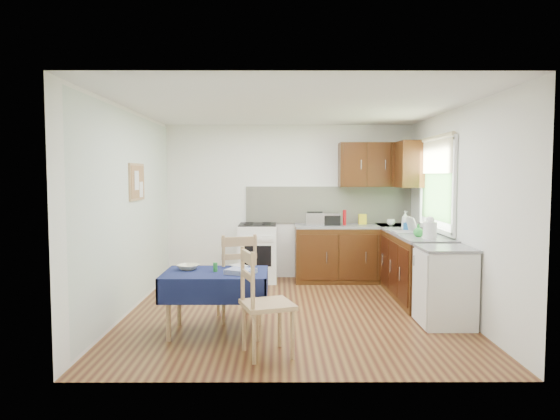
{
  "coord_description": "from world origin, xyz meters",
  "views": [
    {
      "loc": [
        -0.17,
        -6.05,
        1.69
      ],
      "look_at": [
        -0.15,
        0.25,
        1.24
      ],
      "focal_mm": 32.0,
      "sensor_mm": 36.0,
      "label": 1
    }
  ],
  "objects_px": {
    "chair_near": "(262,299)",
    "dining_table": "(216,282)",
    "chair_far": "(237,274)",
    "toaster": "(315,219)",
    "sandwich_press": "(329,219)",
    "dish_rack": "(411,231)",
    "kettle": "(430,229)"
  },
  "relations": [
    {
      "from": "dish_rack",
      "to": "sandwich_press",
      "type": "bearing_deg",
      "value": 156.67
    },
    {
      "from": "toaster",
      "to": "sandwich_press",
      "type": "height_order",
      "value": "toaster"
    },
    {
      "from": "chair_far",
      "to": "kettle",
      "type": "relative_size",
      "value": 3.58
    },
    {
      "from": "chair_far",
      "to": "toaster",
      "type": "height_order",
      "value": "toaster"
    },
    {
      "from": "dining_table",
      "to": "toaster",
      "type": "bearing_deg",
      "value": 61.9
    },
    {
      "from": "dining_table",
      "to": "chair_far",
      "type": "height_order",
      "value": "chair_far"
    },
    {
      "from": "chair_near",
      "to": "dining_table",
      "type": "bearing_deg",
      "value": 18.93
    },
    {
      "from": "chair_far",
      "to": "toaster",
      "type": "xyz_separation_m",
      "value": [
        1.05,
        2.05,
        0.46
      ]
    },
    {
      "from": "chair_near",
      "to": "dish_rack",
      "type": "bearing_deg",
      "value": -60.22
    },
    {
      "from": "dining_table",
      "to": "sandwich_press",
      "type": "distance_m",
      "value": 3.04
    },
    {
      "from": "chair_far",
      "to": "dish_rack",
      "type": "bearing_deg",
      "value": -172.34
    },
    {
      "from": "chair_near",
      "to": "toaster",
      "type": "distance_m",
      "value": 3.32
    },
    {
      "from": "dining_table",
      "to": "sandwich_press",
      "type": "xyz_separation_m",
      "value": [
        1.47,
        2.62,
        0.44
      ]
    },
    {
      "from": "dining_table",
      "to": "sandwich_press",
      "type": "bearing_deg",
      "value": 58.62
    },
    {
      "from": "sandwich_press",
      "to": "chair_near",
      "type": "bearing_deg",
      "value": -118.25
    },
    {
      "from": "chair_far",
      "to": "kettle",
      "type": "height_order",
      "value": "kettle"
    },
    {
      "from": "chair_far",
      "to": "chair_near",
      "type": "distance_m",
      "value": 1.21
    },
    {
      "from": "sandwich_press",
      "to": "dish_rack",
      "type": "distance_m",
      "value": 1.5
    },
    {
      "from": "sandwich_press",
      "to": "dish_rack",
      "type": "xyz_separation_m",
      "value": [
        1.01,
        -1.1,
        -0.07
      ]
    },
    {
      "from": "chair_near",
      "to": "dish_rack",
      "type": "xyz_separation_m",
      "value": [
        1.96,
        2.2,
        0.39
      ]
    },
    {
      "from": "chair_far",
      "to": "dining_table",
      "type": "bearing_deg",
      "value": 52.57
    },
    {
      "from": "dish_rack",
      "to": "kettle",
      "type": "height_order",
      "value": "kettle"
    },
    {
      "from": "chair_near",
      "to": "sandwich_press",
      "type": "bearing_deg",
      "value": -34.55
    },
    {
      "from": "chair_near",
      "to": "dish_rack",
      "type": "height_order",
      "value": "dish_rack"
    },
    {
      "from": "dish_rack",
      "to": "chair_near",
      "type": "bearing_deg",
      "value": -107.75
    },
    {
      "from": "chair_near",
      "to": "sandwich_press",
      "type": "relative_size",
      "value": 3.12
    },
    {
      "from": "toaster",
      "to": "dining_table",
      "type": "bearing_deg",
      "value": -124.59
    },
    {
      "from": "chair_far",
      "to": "chair_near",
      "type": "relative_size",
      "value": 1.0
    },
    {
      "from": "dining_table",
      "to": "chair_near",
      "type": "bearing_deg",
      "value": -54.72
    },
    {
      "from": "chair_far",
      "to": "sandwich_press",
      "type": "bearing_deg",
      "value": -137.66
    },
    {
      "from": "toaster",
      "to": "dish_rack",
      "type": "bearing_deg",
      "value": -47.62
    },
    {
      "from": "toaster",
      "to": "sandwich_press",
      "type": "relative_size",
      "value": 0.88
    }
  ]
}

